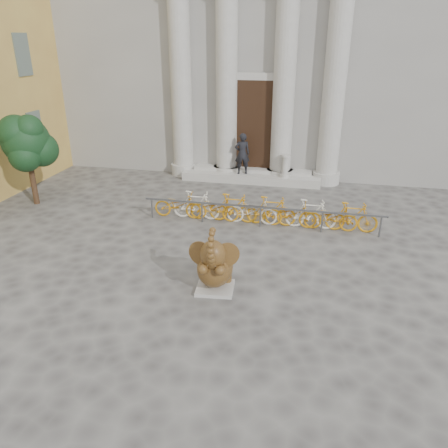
% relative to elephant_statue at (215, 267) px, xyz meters
% --- Properties ---
extents(ground, '(80.00, 80.00, 0.00)m').
position_rel_elephant_statue_xyz_m(ground, '(-0.53, -0.24, -0.67)').
color(ground, '#474442').
rests_on(ground, ground).
extents(classical_building, '(22.00, 10.70, 12.00)m').
position_rel_elephant_statue_xyz_m(classical_building, '(-0.53, 14.69, 5.32)').
color(classical_building, gray).
rests_on(classical_building, ground).
extents(entrance_steps, '(6.00, 1.20, 0.36)m').
position_rel_elephant_statue_xyz_m(entrance_steps, '(-0.53, 9.16, -0.49)').
color(entrance_steps, '#A8A59E').
rests_on(entrance_steps, ground).
extents(elephant_statue, '(1.23, 1.40, 1.83)m').
position_rel_elephant_statue_xyz_m(elephant_statue, '(0.00, 0.00, 0.00)').
color(elephant_statue, '#A8A59E').
rests_on(elephant_statue, ground).
extents(bike_rack, '(8.00, 0.53, 1.00)m').
position_rel_elephant_statue_xyz_m(bike_rack, '(0.54, 4.44, -0.17)').
color(bike_rack, slate).
rests_on(bike_rack, ground).
extents(tree, '(1.94, 1.77, 3.36)m').
position_rel_elephant_statue_xyz_m(tree, '(-8.04, 4.59, 1.68)').
color(tree, '#332114').
rests_on(tree, ground).
extents(pedestrian, '(0.74, 0.59, 1.77)m').
position_rel_elephant_statue_xyz_m(pedestrian, '(-0.92, 8.98, 0.58)').
color(pedestrian, black).
rests_on(pedestrian, entrance_steps).
extents(balustrade_post, '(0.39, 0.39, 0.96)m').
position_rel_elephant_statue_xyz_m(balustrade_post, '(0.94, 8.86, 0.14)').
color(balustrade_post, '#A8A59E').
rests_on(balustrade_post, entrance_steps).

